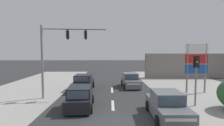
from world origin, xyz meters
TOP-DOWN VIEW (x-y plane):
  - ground_plane at (0.00, 0.00)m, footprint 140.00×140.00m
  - lane_dash_mid at (0.00, 3.00)m, footprint 0.20×2.40m
  - lane_dash_far at (0.00, 8.00)m, footprint 0.20×2.40m
  - kerb_left_verge at (-8.50, 4.00)m, footprint 8.00×40.00m
  - traffic_signal_mast at (-4.43, 4.96)m, footprint 5.27×0.65m
  - pedestal_signal_right_kerb at (5.85, 2.72)m, footprint 0.44×0.29m
  - shopping_plaza_sign at (7.83, 6.69)m, footprint 2.10×0.16m
  - shopfront_wall_far at (11.00, 16.00)m, footprint 12.00×1.00m
  - sedan_kerbside_parked at (3.10, 0.54)m, footprint 1.95×4.27m
  - hatchback_receding_far at (-2.25, 2.35)m, footprint 1.93×3.71m
  - sedan_oncoming_mid at (-2.89, 8.02)m, footprint 1.97×4.28m
  - hatchback_crossing_left at (2.03, 9.45)m, footprint 1.93×3.71m

SIDE VIEW (x-z plane):
  - ground_plane at x=0.00m, z-range 0.00..0.00m
  - lane_dash_mid at x=0.00m, z-range 0.00..0.01m
  - lane_dash_far at x=0.00m, z-range 0.00..0.01m
  - kerb_left_verge at x=-8.50m, z-range 0.00..0.02m
  - hatchback_receding_far at x=-2.25m, z-range -0.06..1.47m
  - hatchback_crossing_left at x=2.03m, z-range -0.06..1.47m
  - sedan_kerbside_parked at x=3.10m, z-range -0.08..1.48m
  - sedan_oncoming_mid at x=-2.89m, z-range -0.08..1.48m
  - shopfront_wall_far at x=11.00m, z-range 0.00..3.60m
  - pedestal_signal_right_kerb at x=5.85m, z-range 0.64..4.20m
  - shopping_plaza_sign at x=7.83m, z-range 0.68..5.28m
  - traffic_signal_mast at x=-4.43m, z-range 1.15..7.15m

